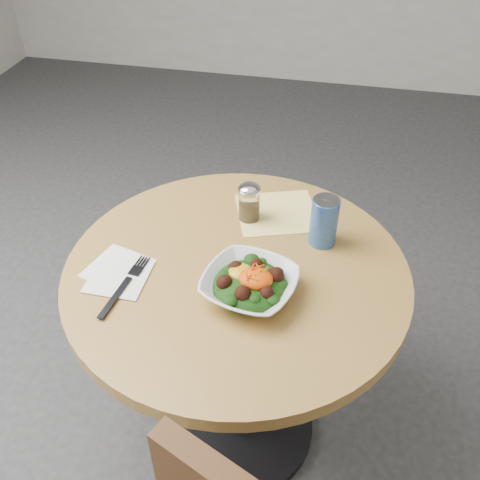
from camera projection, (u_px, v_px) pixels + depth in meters
The scene contains 8 objects.
ground at pixel (237, 425), 1.87m from camera, with size 6.00×6.00×0.00m, color #2D2D30.
table at pixel (237, 318), 1.52m from camera, with size 0.90×0.90×0.75m.
cloth_napkin at pixel (277, 213), 1.57m from camera, with size 0.23×0.21×0.00m, color yellow.
paper_napkins at pixel (118, 272), 1.37m from camera, with size 0.18×0.19×0.00m.
salad_bowl at pixel (250, 284), 1.30m from camera, with size 0.27×0.27×0.08m.
fork at pixel (126, 284), 1.33m from camera, with size 0.05×0.23×0.00m.
spice_shaker at pixel (249, 202), 1.52m from camera, with size 0.06×0.06×0.12m.
beverage_can at pixel (324, 221), 1.43m from camera, with size 0.07×0.07×0.14m.
Camera 1 is at (0.23, -1.00, 1.69)m, focal length 40.00 mm.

